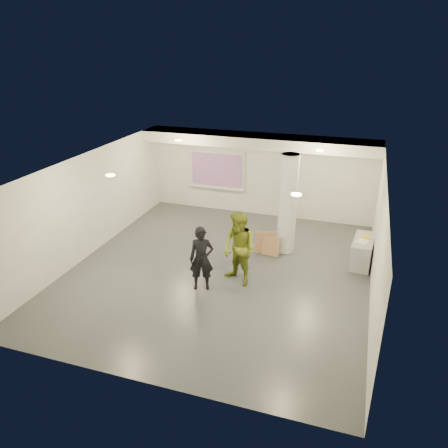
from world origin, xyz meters
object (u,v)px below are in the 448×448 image
(projection_screen, at_px, (217,170))
(credenza, at_px, (362,251))
(woman, at_px, (202,259))
(column, at_px, (288,204))
(man, at_px, (239,249))

(projection_screen, relative_size, credenza, 1.61)
(projection_screen, height_order, woman, projection_screen)
(column, xyz_separation_m, woman, (-1.64, -2.79, -0.66))
(projection_screen, height_order, man, projection_screen)
(man, bearing_deg, projection_screen, 142.64)
(projection_screen, relative_size, man, 1.06)
(woman, distance_m, man, 1.00)
(column, height_order, woman, column)
(man, bearing_deg, credenza, 62.42)
(projection_screen, xyz_separation_m, man, (2.28, -4.89, -0.54))
(projection_screen, bearing_deg, credenza, -27.55)
(column, relative_size, credenza, 2.31)
(credenza, distance_m, man, 3.75)
(woman, relative_size, man, 0.85)
(credenza, bearing_deg, woman, -140.54)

